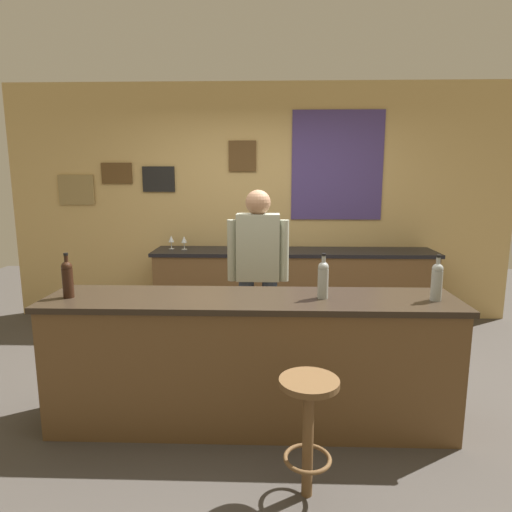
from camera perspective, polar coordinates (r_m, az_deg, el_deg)
ground_plane at (r=3.72m, az=-0.36°, el=-17.42°), size 10.00×10.00×0.00m
back_wall at (r=5.33m, az=0.55°, el=6.91°), size 6.00×0.09×2.80m
bar_counter at (r=3.16m, az=-0.66°, el=-13.38°), size 2.80×0.60×0.92m
side_counter at (r=5.11m, az=4.84°, el=-4.23°), size 3.18×0.56×0.90m
bartender at (r=3.75m, az=0.26°, el=-1.91°), size 0.52×0.21×1.62m
bar_stool at (r=2.52m, az=6.79°, el=-20.06°), size 0.32×0.32×0.68m
wine_bottle_a at (r=3.22m, az=-23.19°, el=-2.61°), size 0.07×0.07×0.31m
wine_bottle_b at (r=2.98m, az=8.67°, el=-2.88°), size 0.07×0.07×0.31m
wine_bottle_c at (r=3.13m, az=22.34°, el=-2.92°), size 0.07×0.07×0.31m
wine_glass_a at (r=5.18m, az=-10.91°, el=2.12°), size 0.07×0.07×0.16m
wine_glass_b at (r=5.11m, az=-9.29°, el=2.06°), size 0.07×0.07×0.16m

